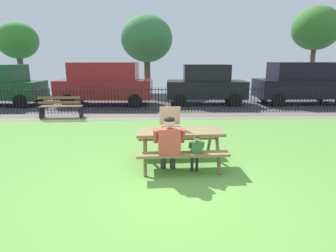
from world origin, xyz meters
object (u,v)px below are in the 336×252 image
pizza_box_open (170,124)px  child_at_table (196,150)px  parked_car_right (303,82)px  parked_car_far_left (1,85)px  parked_car_left (105,83)px  parked_car_center (206,84)px  park_bench_left (61,107)px  far_tree_center (316,29)px  far_tree_midleft (147,39)px  far_tree_left (18,41)px  picnic_table_foreground (180,138)px  adult_at_table (169,142)px

pizza_box_open → child_at_table: 0.84m
parked_car_right → pizza_box_open: bearing=-130.3°
parked_car_far_left → parked_car_left: 5.05m
parked_car_center → parked_car_far_left: bearing=-180.0°
park_bench_left → far_tree_center: size_ratio=0.28×
parked_car_right → far_tree_midleft: far_tree_midleft is taller
park_bench_left → far_tree_left: bearing=122.1°
child_at_table → parked_car_right: bearing=53.5°
far_tree_left → picnic_table_foreground: bearing=-55.1°
picnic_table_foreground → parked_car_far_left: bearing=134.2°
child_at_table → parked_car_center: size_ratio=0.21×
child_at_table → parked_car_far_left: (-8.41, 8.88, 0.51)m
picnic_table_foreground → parked_car_center: 8.59m
park_bench_left → parked_car_far_left: (-3.88, 3.15, 0.59)m
adult_at_table → parked_car_right: size_ratio=0.26×
adult_at_table → far_tree_midleft: far_tree_midleft is taller
child_at_table → parked_car_right: size_ratio=0.18×
parked_car_center → parked_car_right: size_ratio=0.86×
parked_car_far_left → pizza_box_open: bearing=-46.3°
parked_car_left → far_tree_left: 8.80m
child_at_table → far_tree_midleft: far_tree_midleft is taller
parked_car_right → park_bench_left: bearing=-164.1°
parked_car_far_left → parked_car_left: (5.05, 0.00, 0.09)m
pizza_box_open → picnic_table_foreground: bearing=-14.6°
far_tree_left → far_tree_center: 19.81m
child_at_table → far_tree_midleft: (-1.47, 14.30, 3.03)m
child_at_table → park_bench_left: (-4.53, 5.73, -0.08)m
adult_at_table → child_at_table: 0.55m
picnic_table_foreground → parked_car_left: parked_car_left is taller
far_tree_midleft → picnic_table_foreground: bearing=-85.1°
far_tree_midleft → parked_car_far_left: bearing=-142.0°
parked_car_left → parked_car_right: (9.93, 0.00, 0.00)m
adult_at_table → child_at_table: (0.53, -0.01, -0.16)m
parked_car_center → far_tree_midleft: bearing=120.0°
picnic_table_foreground → far_tree_center: far_tree_center is taller
far_tree_midleft → pizza_box_open: bearing=-85.9°
parked_car_center → far_tree_center: 10.36m
child_at_table → far_tree_left: 17.63m
picnic_table_foreground → parked_car_far_left: parked_car_far_left is taller
adult_at_table → park_bench_left: bearing=125.0°
far_tree_midleft → far_tree_center: 11.38m
parked_car_left → far_tree_midleft: far_tree_midleft is taller
adult_at_table → far_tree_left: bearing=123.3°
parked_car_far_left → parked_car_left: bearing=0.0°
park_bench_left → far_tree_center: (14.42, 8.57, 3.80)m
child_at_table → far_tree_center: far_tree_center is taller
parked_car_center → park_bench_left: bearing=-153.0°
adult_at_table → picnic_table_foreground: bearing=64.0°
adult_at_table → park_bench_left: (-4.00, 5.71, -0.24)m
parked_car_left → far_tree_midleft: bearing=70.8°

